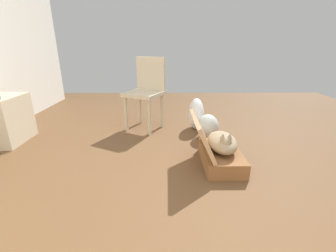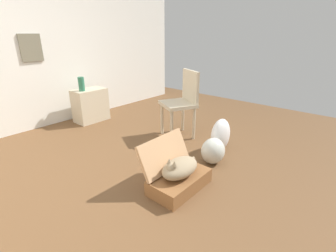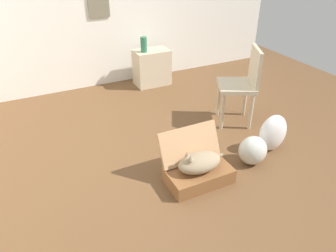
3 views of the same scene
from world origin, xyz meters
TOP-DOWN VIEW (x-y plane):
  - ground_plane at (0.00, 0.00)m, footprint 7.68×7.68m
  - suitcase_base at (0.25, -0.60)m, footprint 0.63×0.36m
  - suitcase_lid at (0.25, -0.40)m, footprint 0.63×0.19m
  - cat at (0.24, -0.60)m, footprint 0.52×0.27m
  - plastic_bag_white at (0.91, -0.58)m, footprint 0.31×0.27m
  - plastic_bag_clear at (1.26, -0.48)m, footprint 0.35×0.21m
  - side_table at (0.83, 1.85)m, footprint 0.55×0.34m
  - chair at (1.34, 0.22)m, footprint 0.60×0.61m

SIDE VIEW (x-z plane):
  - ground_plane at x=0.00m, z-range 0.00..0.00m
  - suitcase_base at x=0.25m, z-range 0.00..0.15m
  - plastic_bag_white at x=0.91m, z-range 0.00..0.31m
  - plastic_bag_clear at x=1.26m, z-range 0.00..0.44m
  - cat at x=0.24m, z-range 0.13..0.35m
  - side_table at x=0.83m, z-range 0.00..0.56m
  - suitcase_lid at x=0.25m, z-range 0.15..0.49m
  - chair at x=1.34m, z-range 0.06..1.04m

